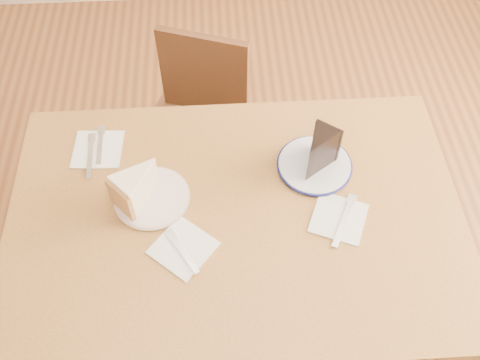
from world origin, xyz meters
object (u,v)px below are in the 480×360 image
Objects in this scene: chocolate_cake at (317,155)px; carrot_cake at (140,185)px; chair_far at (197,131)px; plate_navy at (314,165)px; plate_cream at (152,198)px; table at (236,234)px.

carrot_cake is at bearing 44.13° from chocolate_cake.
chair_far reaches higher than plate_navy.
plate_navy is 1.76× the size of chocolate_cake.
plate_cream and plate_navy have the same top height.
chocolate_cake is at bearing -101.24° from plate_navy.
chair_far is 0.64m from carrot_cake.
chocolate_cake reaches higher than carrot_cake.
chair_far is at bearing -15.76° from chocolate_cake.
table is 9.89× the size of carrot_cake.
plate_cream is at bearing 45.32° from chocolate_cake.
plate_cream is (-0.22, 0.06, 0.10)m from table.
plate_cream is (-0.10, -0.51, 0.32)m from chair_far.
chair_far reaches higher than plate_cream.
plate_navy is (0.23, 0.15, 0.10)m from table.
chair_far is at bearing 122.74° from carrot_cake.
chair_far reaches higher than table.
plate_navy reaches higher than table.
chair_far is at bearing 78.49° from plate_cream.
chair_far is at bearing 128.94° from plate_navy.
chocolate_cake is (-0.00, -0.01, 0.06)m from plate_navy.
chocolate_cake reaches higher than table.
plate_cream is 1.70× the size of chocolate_cake.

